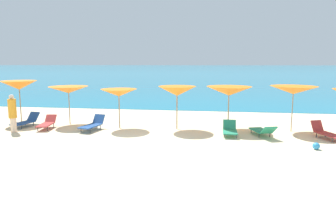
{
  "coord_description": "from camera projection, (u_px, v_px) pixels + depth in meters",
  "views": [
    {
      "loc": [
        3.15,
        -11.07,
        3.34
      ],
      "look_at": [
        1.04,
        3.65,
        1.2
      ],
      "focal_mm": 31.18,
      "sensor_mm": 36.0,
      "label": 1
    }
  ],
  "objects": [
    {
      "name": "ground_plane",
      "position": [
        166.0,
        111.0,
        21.58
      ],
      "size": [
        50.0,
        100.0,
        0.3
      ],
      "primitive_type": "cube",
      "color": "beige"
    },
    {
      "name": "ocean_water",
      "position": [
        206.0,
        67.0,
        236.38
      ],
      "size": [
        650.0,
        440.0,
        0.02
      ],
      "primitive_type": "cube",
      "color": "teal",
      "rests_on": "ground_plane"
    },
    {
      "name": "umbrella_2",
      "position": [
        19.0,
        85.0,
        16.19
      ],
      "size": [
        1.98,
        1.98,
        2.37
      ],
      "color": "#9E7F59",
      "rests_on": "ground_plane"
    },
    {
      "name": "umbrella_3",
      "position": [
        68.0,
        90.0,
        15.84
      ],
      "size": [
        2.16,
        2.16,
        2.09
      ],
      "color": "#9E7F59",
      "rests_on": "ground_plane"
    },
    {
      "name": "umbrella_4",
      "position": [
        119.0,
        93.0,
        14.86
      ],
      "size": [
        1.94,
        1.94,
        2.03
      ],
      "color": "#9E7F59",
      "rests_on": "ground_plane"
    },
    {
      "name": "umbrella_5",
      "position": [
        177.0,
        91.0,
        14.64
      ],
      "size": [
        2.01,
        2.01,
        2.19
      ],
      "color": "#9E7F59",
      "rests_on": "ground_plane"
    },
    {
      "name": "umbrella_6",
      "position": [
        229.0,
        91.0,
        14.67
      ],
      "size": [
        2.39,
        2.39,
        2.18
      ],
      "color": "#9E7F59",
      "rests_on": "ground_plane"
    },
    {
      "name": "umbrella_7",
      "position": [
        293.0,
        90.0,
        14.09
      ],
      "size": [
        2.23,
        2.23,
        2.24
      ],
      "color": "#9E7F59",
      "rests_on": "ground_plane"
    },
    {
      "name": "lounge_chair_0",
      "position": [
        326.0,
        132.0,
        13.0
      ],
      "size": [
        1.11,
        1.64,
        0.71
      ],
      "rotation": [
        0.0,
        0.0,
        0.4
      ],
      "color": "#A53333",
      "rests_on": "ground_plane"
    },
    {
      "name": "lounge_chair_2",
      "position": [
        47.0,
        123.0,
        14.97
      ],
      "size": [
        0.78,
        1.56,
        0.62
      ],
      "rotation": [
        0.0,
        0.0,
        0.16
      ],
      "color": "#A53333",
      "rests_on": "ground_plane"
    },
    {
      "name": "lounge_chair_5",
      "position": [
        230.0,
        130.0,
        13.54
      ],
      "size": [
        0.65,
        1.29,
        0.65
      ],
      "rotation": [
        0.0,
        0.0,
        -0.02
      ],
      "color": "#268C66",
      "rests_on": "ground_plane"
    },
    {
      "name": "lounge_chair_6",
      "position": [
        263.0,
        130.0,
        13.38
      ],
      "size": [
        1.06,
        1.7,
        0.61
      ],
      "rotation": [
        0.0,
        0.0,
        3.45
      ],
      "color": "#268C66",
      "rests_on": "ground_plane"
    },
    {
      "name": "lounge_chair_7",
      "position": [
        93.0,
        124.0,
        14.61
      ],
      "size": [
        0.92,
        1.63,
        0.71
      ],
      "rotation": [
        0.0,
        0.0,
        -0.21
      ],
      "color": "#1E478C",
      "rests_on": "ground_plane"
    },
    {
      "name": "lounge_chair_8",
      "position": [
        26.0,
        121.0,
        15.49
      ],
      "size": [
        0.86,
        1.65,
        0.68
      ],
      "rotation": [
        0.0,
        0.0,
        -0.17
      ],
      "color": "#1E478C",
      "rests_on": "ground_plane"
    },
    {
      "name": "beachgoer_1",
      "position": [
        13.0,
        112.0,
        14.09
      ],
      "size": [
        0.37,
        0.37,
        1.85
      ],
      "rotation": [
        0.0,
        0.0,
        1.3
      ],
      "color": "beige",
      "rests_on": "ground_plane"
    },
    {
      "name": "beach_ball",
      "position": [
        316.0,
        146.0,
        11.35
      ],
      "size": [
        0.28,
        0.28,
        0.28
      ],
      "primitive_type": "sphere",
      "color": "#3399D8",
      "rests_on": "ground_plane"
    }
  ]
}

